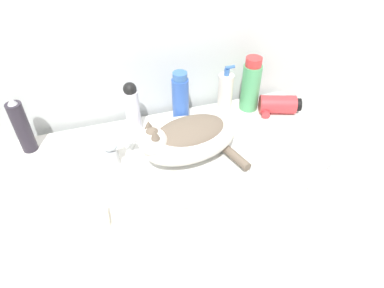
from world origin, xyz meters
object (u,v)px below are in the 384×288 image
at_px(shampoo_bottle_tall, 180,99).
at_px(soap_bar, 95,220).
at_px(soap_pump_bottle, 225,94).
at_px(mouthwash_bottle, 251,85).
at_px(hair_dryer, 277,105).
at_px(cat, 188,138).
at_px(lotion_bottle_white, 132,107).
at_px(cream_tube, 324,178).
at_px(hairspray_can_black, 22,127).
at_px(faucet, 113,147).

xyz_separation_m(shampoo_bottle_tall, soap_bar, (-0.37, -0.39, -0.09)).
bearing_deg(shampoo_bottle_tall, soap_pump_bottle, 0.00).
relative_size(mouthwash_bottle, hair_dryer, 1.29).
distance_m(cat, hair_dryer, 0.48).
distance_m(cat, lotion_bottle_white, 0.28).
distance_m(soap_pump_bottle, mouthwash_bottle, 0.11).
relative_size(cream_tube, soap_bar, 1.78).
height_order(soap_pump_bottle, lotion_bottle_white, soap_pump_bottle).
distance_m(cat, hairspray_can_black, 0.56).
height_order(mouthwash_bottle, hair_dryer, mouthwash_bottle).
bearing_deg(shampoo_bottle_tall, soap_bar, -133.29).
bearing_deg(mouthwash_bottle, faucet, -163.32).
distance_m(shampoo_bottle_tall, hair_dryer, 0.39).
relative_size(soap_pump_bottle, hair_dryer, 1.19).
bearing_deg(lotion_bottle_white, mouthwash_bottle, -0.00).
xyz_separation_m(lotion_bottle_white, mouthwash_bottle, (0.47, -0.00, 0.01)).
bearing_deg(shampoo_bottle_tall, hair_dryer, -9.18).
xyz_separation_m(soap_pump_bottle, cream_tube, (0.16, -0.45, -0.07)).
distance_m(mouthwash_bottle, soap_bar, 0.76).
distance_m(soap_pump_bottle, soap_bar, 0.67).
bearing_deg(hair_dryer, cat, -136.99).
distance_m(lotion_bottle_white, hair_dryer, 0.57).
height_order(cat, cream_tube, cat).
relative_size(soap_pump_bottle, lotion_bottle_white, 1.03).
bearing_deg(cream_tube, soap_pump_bottle, 110.09).
distance_m(cream_tube, soap_bar, 0.71).
bearing_deg(soap_bar, hair_dryer, 23.70).
distance_m(soap_pump_bottle, shampoo_bottle_tall, 0.18).
xyz_separation_m(shampoo_bottle_tall, cream_tube, (0.34, -0.45, -0.09)).
bearing_deg(hairspray_can_black, lotion_bottle_white, 0.00).
distance_m(faucet, soap_bar, 0.25).
distance_m(cat, cream_tube, 0.45).
distance_m(hairspray_can_black, shampoo_bottle_tall, 0.55).
relative_size(soap_pump_bottle, hairspray_can_black, 0.97).
distance_m(shampoo_bottle_tall, cream_tube, 0.57).
height_order(shampoo_bottle_tall, soap_bar, shampoo_bottle_tall).
bearing_deg(cream_tube, shampoo_bottle_tall, 127.54).
height_order(hairspray_can_black, cream_tube, hairspray_can_black).
bearing_deg(lotion_bottle_white, hair_dryer, -6.26).
height_order(hairspray_can_black, hair_dryer, hairspray_can_black).
height_order(soap_pump_bottle, hairspray_can_black, hairspray_can_black).
xyz_separation_m(shampoo_bottle_tall, lotion_bottle_white, (-0.18, 0.00, -0.00)).
distance_m(cat, faucet, 0.25).
bearing_deg(cat, cream_tube, 143.90).
xyz_separation_m(cat, faucet, (-0.23, 0.08, -0.04)).
relative_size(cat, hairspray_can_black, 1.60).
bearing_deg(hair_dryer, shampoo_bottle_tall, -170.05).
bearing_deg(shampoo_bottle_tall, faucet, -148.57).
bearing_deg(mouthwash_bottle, shampoo_bottle_tall, 180.00).
relative_size(shampoo_bottle_tall, soap_bar, 2.61).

